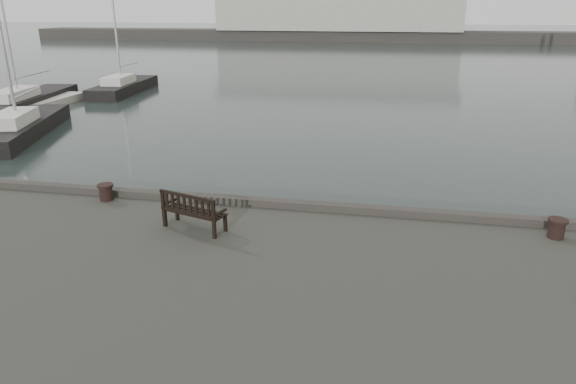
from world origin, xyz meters
name	(u,v)px	position (x,y,z in m)	size (l,w,h in m)	color
ground	(279,259)	(0.00, 0.00, 0.00)	(400.00, 400.00, 0.00)	black
breakwater	(355,18)	(-4.56, 92.00, 4.30)	(140.00, 9.50, 12.20)	#383530
bench	(194,218)	(-1.55, -1.87, 1.84)	(1.59, 0.94, 0.86)	black
bollard_left	(106,192)	(-4.46, -0.55, 1.78)	(0.41, 0.41, 0.43)	black
bollard_right	(557,228)	(6.37, -0.80, 1.78)	(0.42, 0.42, 0.44)	black
yacht_b	(24,104)	(-20.96, 17.86, 0.25)	(4.29, 11.58, 14.79)	black
yacht_c	(23,131)	(-15.95, 11.04, 0.24)	(4.99, 9.58, 12.61)	black
yacht_d	(124,89)	(-17.70, 25.24, 0.23)	(3.22, 9.06, 11.26)	black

